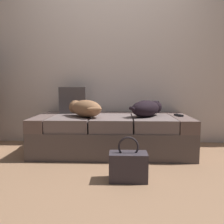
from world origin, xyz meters
TOP-DOWN VIEW (x-y plane):
  - ground_plane at (0.00, 0.00)m, footprint 10.00×10.00m
  - back_wall at (0.00, 1.51)m, footprint 6.40×0.10m
  - couch at (0.00, 0.96)m, footprint 1.82×0.88m
  - dog_tan at (-0.32, 0.84)m, footprint 0.50×0.48m
  - dog_dark at (0.41, 0.90)m, footprint 0.46×0.48m
  - tv_remote at (0.79, 0.95)m, footprint 0.08×0.16m
  - throw_pillow at (-0.52, 1.20)m, footprint 0.35×0.15m
  - handbag at (0.17, 0.08)m, footprint 0.32×0.18m

SIDE VIEW (x-z plane):
  - ground_plane at x=0.00m, z-range 0.00..0.00m
  - handbag at x=0.17m, z-range -0.06..0.31m
  - couch at x=0.00m, z-range 0.00..0.44m
  - tv_remote at x=0.79m, z-range 0.44..0.46m
  - dog_dark at x=0.41m, z-range 0.44..0.63m
  - dog_tan at x=-0.32m, z-range 0.44..0.64m
  - throw_pillow at x=-0.52m, z-range 0.44..0.78m
  - back_wall at x=0.00m, z-range 0.00..2.80m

